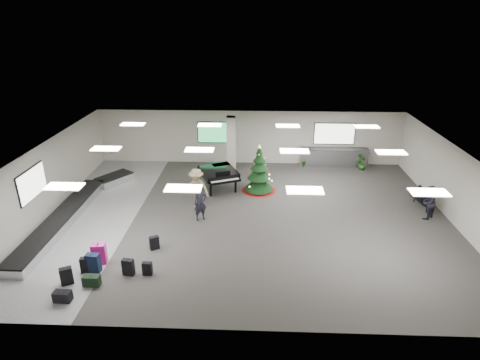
{
  "coord_description": "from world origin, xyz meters",
  "views": [
    {
      "loc": [
        0.36,
        -16.01,
        8.53
      ],
      "look_at": [
        -0.32,
        1.0,
        1.36
      ],
      "focal_mm": 30.0,
      "sensor_mm": 36.0,
      "label": 1
    }
  ],
  "objects_px": {
    "grand_piano": "(219,173)",
    "potted_plant_left": "(304,159)",
    "potted_plant_right": "(362,163)",
    "christmas_tree": "(259,175)",
    "bench": "(423,198)",
    "baggage_carousel": "(74,210)",
    "pink_suitcase": "(99,254)",
    "service_counter": "(333,157)",
    "traveler_b": "(197,188)",
    "traveler_a": "(200,203)",
    "traveler_bench": "(428,202)"
  },
  "relations": [
    {
      "from": "bench",
      "to": "traveler_b",
      "type": "xyz_separation_m",
      "value": [
        -10.61,
        -0.39,
        0.47
      ]
    },
    {
      "from": "bench",
      "to": "baggage_carousel",
      "type": "bearing_deg",
      "value": 174.96
    },
    {
      "from": "baggage_carousel",
      "to": "grand_piano",
      "type": "relative_size",
      "value": 3.67
    },
    {
      "from": "potted_plant_right",
      "to": "traveler_bench",
      "type": "bearing_deg",
      "value": -76.44
    },
    {
      "from": "service_counter",
      "to": "traveler_bench",
      "type": "distance_m",
      "value": 7.15
    },
    {
      "from": "traveler_a",
      "to": "service_counter",
      "type": "bearing_deg",
      "value": 16.14
    },
    {
      "from": "pink_suitcase",
      "to": "baggage_carousel",
      "type": "bearing_deg",
      "value": 117.19
    },
    {
      "from": "christmas_tree",
      "to": "traveler_b",
      "type": "height_order",
      "value": "christmas_tree"
    },
    {
      "from": "pink_suitcase",
      "to": "traveler_b",
      "type": "distance_m",
      "value": 5.59
    },
    {
      "from": "baggage_carousel",
      "to": "pink_suitcase",
      "type": "bearing_deg",
      "value": -55.51
    },
    {
      "from": "bench",
      "to": "traveler_a",
      "type": "xyz_separation_m",
      "value": [
        -10.29,
        -1.64,
        0.33
      ]
    },
    {
      "from": "traveler_b",
      "to": "potted_plant_right",
      "type": "bearing_deg",
      "value": 47.46
    },
    {
      "from": "baggage_carousel",
      "to": "traveler_a",
      "type": "height_order",
      "value": "traveler_a"
    },
    {
      "from": "grand_piano",
      "to": "traveler_a",
      "type": "xyz_separation_m",
      "value": [
        -0.51,
        -3.34,
        -0.07
      ]
    },
    {
      "from": "christmas_tree",
      "to": "traveler_a",
      "type": "distance_m",
      "value": 4.12
    },
    {
      "from": "service_counter",
      "to": "grand_piano",
      "type": "xyz_separation_m",
      "value": [
        -6.5,
        -3.66,
        0.34
      ]
    },
    {
      "from": "pink_suitcase",
      "to": "traveler_bench",
      "type": "height_order",
      "value": "traveler_bench"
    },
    {
      "from": "bench",
      "to": "christmas_tree",
      "type": "bearing_deg",
      "value": 158.54
    },
    {
      "from": "potted_plant_left",
      "to": "potted_plant_right",
      "type": "relative_size",
      "value": 1.09
    },
    {
      "from": "grand_piano",
      "to": "potted_plant_left",
      "type": "height_order",
      "value": "grand_piano"
    },
    {
      "from": "grand_piano",
      "to": "potted_plant_right",
      "type": "bearing_deg",
      "value": -2.26
    },
    {
      "from": "christmas_tree",
      "to": "traveler_bench",
      "type": "bearing_deg",
      "value": -19.81
    },
    {
      "from": "pink_suitcase",
      "to": "potted_plant_right",
      "type": "relative_size",
      "value": 1.0
    },
    {
      "from": "bench",
      "to": "traveler_b",
      "type": "bearing_deg",
      "value": 172.19
    },
    {
      "from": "baggage_carousel",
      "to": "potted_plant_right",
      "type": "xyz_separation_m",
      "value": [
        14.44,
        6.18,
        0.19
      ]
    },
    {
      "from": "traveler_a",
      "to": "traveler_b",
      "type": "bearing_deg",
      "value": 75.87
    },
    {
      "from": "baggage_carousel",
      "to": "service_counter",
      "type": "relative_size",
      "value": 2.4
    },
    {
      "from": "traveler_b",
      "to": "grand_piano",
      "type": "bearing_deg",
      "value": 85.4
    },
    {
      "from": "service_counter",
      "to": "potted_plant_left",
      "type": "xyz_separation_m",
      "value": [
        -1.72,
        -0.15,
        -0.11
      ]
    },
    {
      "from": "service_counter",
      "to": "potted_plant_left",
      "type": "distance_m",
      "value": 1.73
    },
    {
      "from": "service_counter",
      "to": "traveler_b",
      "type": "height_order",
      "value": "traveler_b"
    },
    {
      "from": "grand_piano",
      "to": "bench",
      "type": "height_order",
      "value": "grand_piano"
    },
    {
      "from": "service_counter",
      "to": "traveler_b",
      "type": "distance_m",
      "value": 9.33
    },
    {
      "from": "traveler_b",
      "to": "potted_plant_right",
      "type": "relative_size",
      "value": 2.37
    },
    {
      "from": "potted_plant_left",
      "to": "baggage_carousel",
      "type": "bearing_deg",
      "value": -149.36
    },
    {
      "from": "pink_suitcase",
      "to": "traveler_a",
      "type": "xyz_separation_m",
      "value": [
        3.26,
        3.48,
        0.42
      ]
    },
    {
      "from": "grand_piano",
      "to": "potted_plant_right",
      "type": "relative_size",
      "value": 3.28
    },
    {
      "from": "baggage_carousel",
      "to": "potted_plant_left",
      "type": "bearing_deg",
      "value": 30.64
    },
    {
      "from": "service_counter",
      "to": "grand_piano",
      "type": "relative_size",
      "value": 1.53
    },
    {
      "from": "grand_piano",
      "to": "potted_plant_left",
      "type": "xyz_separation_m",
      "value": [
        4.77,
        3.51,
        -0.44
      ]
    },
    {
      "from": "potted_plant_right",
      "to": "pink_suitcase",
      "type": "bearing_deg",
      "value": -140.07
    },
    {
      "from": "grand_piano",
      "to": "traveler_b",
      "type": "bearing_deg",
      "value": -135.12
    },
    {
      "from": "christmas_tree",
      "to": "traveler_a",
      "type": "height_order",
      "value": "christmas_tree"
    },
    {
      "from": "bench",
      "to": "traveler_bench",
      "type": "bearing_deg",
      "value": -112.83
    },
    {
      "from": "pink_suitcase",
      "to": "service_counter",
      "type": "bearing_deg",
      "value": 38.3
    },
    {
      "from": "service_counter",
      "to": "traveler_b",
      "type": "relative_size",
      "value": 2.12
    },
    {
      "from": "grand_piano",
      "to": "traveler_a",
      "type": "bearing_deg",
      "value": -121.95
    },
    {
      "from": "potted_plant_right",
      "to": "christmas_tree",
      "type": "bearing_deg",
      "value": -151.81
    },
    {
      "from": "traveler_b",
      "to": "christmas_tree",
      "type": "bearing_deg",
      "value": 51.34
    },
    {
      "from": "pink_suitcase",
      "to": "grand_piano",
      "type": "bearing_deg",
      "value": 53.78
    }
  ]
}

